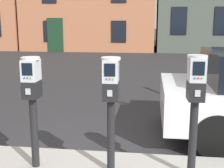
% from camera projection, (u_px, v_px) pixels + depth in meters
% --- Properties ---
extents(ground_plane, '(160.00, 160.00, 0.00)m').
position_uv_depth(ground_plane, '(97.00, 167.00, 3.96)').
color(ground_plane, '#28282B').
extents(parking_meter_near_kerb, '(0.22, 0.26, 1.34)m').
position_uv_depth(parking_meter_near_kerb, '(32.00, 93.00, 3.52)').
color(parking_meter_near_kerb, black).
rests_on(parking_meter_near_kerb, sidewalk_slab).
extents(parking_meter_twin_adjacent, '(0.22, 0.26, 1.35)m').
position_uv_depth(parking_meter_twin_adjacent, '(111.00, 94.00, 3.41)').
color(parking_meter_twin_adjacent, black).
rests_on(parking_meter_twin_adjacent, sidewalk_slab).
extents(parking_meter_end_of_row, '(0.22, 0.26, 1.38)m').
position_uv_depth(parking_meter_end_of_row, '(195.00, 95.00, 3.28)').
color(parking_meter_end_of_row, black).
rests_on(parking_meter_end_of_row, sidewalk_slab).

